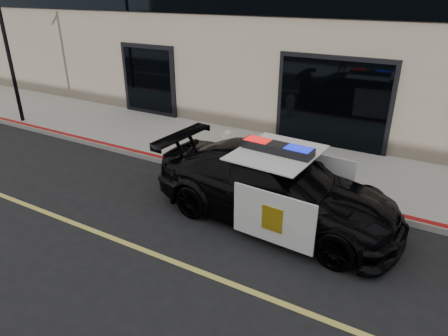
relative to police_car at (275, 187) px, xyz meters
The scene contains 5 objects.
ground 2.58m from the police_car, 70.59° to the right, with size 120.00×120.00×0.00m, color black.
sidewalk_n 3.13m from the police_car, 74.46° to the left, with size 60.00×3.50×0.15m, color gray.
police_car is the anchor object (origin of this frame).
fire_hydrant 3.19m from the police_car, 137.80° to the left, with size 0.39×0.54×0.85m.
street_light 10.99m from the police_car, behind, with size 0.13×1.19×4.67m.
Camera 1 is at (1.99, -4.74, 4.62)m, focal length 32.00 mm.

